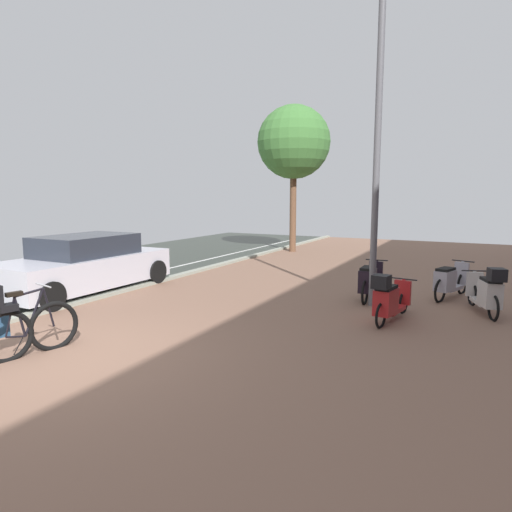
% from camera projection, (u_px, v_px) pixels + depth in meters
% --- Properties ---
extents(ground, '(21.00, 40.00, 0.13)m').
position_uv_depth(ground, '(137.00, 378.00, 5.74)').
color(ground, '#30372E').
extents(bicycle_foreground, '(0.81, 1.45, 1.15)m').
position_uv_depth(bicycle_foreground, '(26.00, 328.00, 6.45)').
color(bicycle_foreground, black).
rests_on(bicycle_foreground, ground).
extents(scooter_near, '(0.80, 1.71, 0.84)m').
position_uv_depth(scooter_near, '(449.00, 281.00, 10.00)').
color(scooter_near, black).
rests_on(scooter_near, ground).
extents(scooter_mid, '(0.52, 1.82, 0.85)m').
position_uv_depth(scooter_mid, '(370.00, 281.00, 9.91)').
color(scooter_mid, black).
rests_on(scooter_mid, ground).
extents(scooter_far, '(0.62, 1.71, 0.99)m').
position_uv_depth(scooter_far, '(389.00, 299.00, 8.10)').
color(scooter_far, black).
rests_on(scooter_far, ground).
extents(scooter_extra, '(0.81, 1.66, 1.03)m').
position_uv_depth(scooter_extra, '(487.00, 292.00, 8.62)').
color(scooter_extra, black).
rests_on(scooter_extra, ground).
extents(parked_car_near, '(1.96, 4.32, 1.39)m').
position_uv_depth(parked_car_near, '(84.00, 265.00, 10.72)').
color(parked_car_near, silver).
rests_on(parked_car_near, ground).
extents(lamp_post, '(0.20, 0.52, 6.52)m').
position_uv_depth(lamp_post, '(378.00, 134.00, 8.94)').
color(lamp_post, slate).
rests_on(lamp_post, ground).
extents(street_tree, '(2.99, 2.99, 6.01)m').
position_uv_depth(street_tree, '(294.00, 143.00, 17.95)').
color(street_tree, brown).
rests_on(street_tree, ground).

